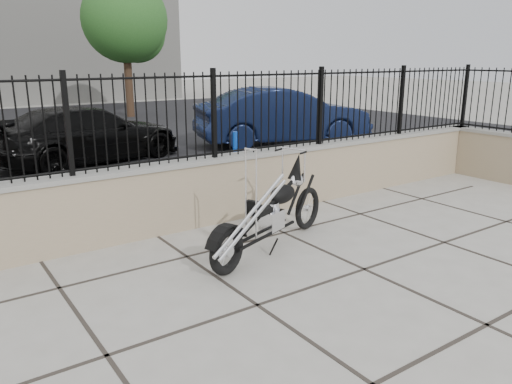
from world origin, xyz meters
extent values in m
plane|color=#99968E|center=(0.00, 0.00, 0.00)|extent=(90.00, 90.00, 0.00)
plane|color=black|center=(0.00, 12.50, 0.00)|extent=(30.00, 30.00, 0.00)
cube|color=gray|center=(0.00, 2.50, 0.48)|extent=(14.00, 0.36, 0.96)
cube|color=gray|center=(6.85, 1.30, 0.48)|extent=(0.36, 2.50, 0.96)
cube|color=black|center=(0.00, 2.50, 1.56)|extent=(14.00, 0.08, 1.20)
imported|color=black|center=(0.78, 7.86, 0.64)|extent=(4.73, 2.79, 1.29)
imported|color=#0E1735|center=(5.94, 7.27, 0.78)|extent=(5.00, 2.88, 1.56)
cylinder|color=#0B4DB0|center=(2.98, 5.05, 0.43)|extent=(0.12, 0.12, 0.86)
cylinder|color=#0B5DAA|center=(5.41, 5.17, 0.49)|extent=(0.12, 0.12, 0.98)
cylinder|color=#382619|center=(4.95, 16.10, 1.55)|extent=(0.31, 0.31, 3.10)
sphere|color=#296E29|center=(4.95, 16.10, 3.93)|extent=(3.31, 3.31, 3.31)
camera|label=1|loc=(-2.54, -3.63, 2.36)|focal=35.00mm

